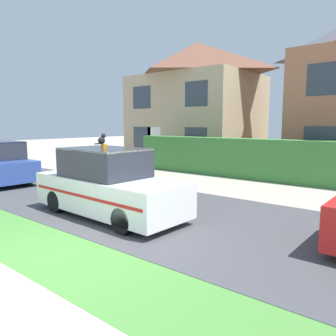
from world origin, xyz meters
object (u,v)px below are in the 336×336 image
(house_left, at_px, (197,101))
(wheelie_bin, at_px, (137,166))
(cat, at_px, (102,140))
(police_car, at_px, (108,185))

(house_left, distance_m, wheelie_bin, 8.63)
(cat, relative_size, house_left, 0.04)
(police_car, bearing_deg, house_left, 116.54)
(cat, relative_size, wheelie_bin, 0.28)
(police_car, bearing_deg, wheelie_bin, 128.48)
(police_car, xyz_separation_m, house_left, (-5.50, 12.10, 2.91))
(house_left, relative_size, wheelie_bin, 6.53)
(cat, bearing_deg, police_car, -89.85)
(police_car, height_order, cat, cat)
(cat, height_order, wheelie_bin, cat)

